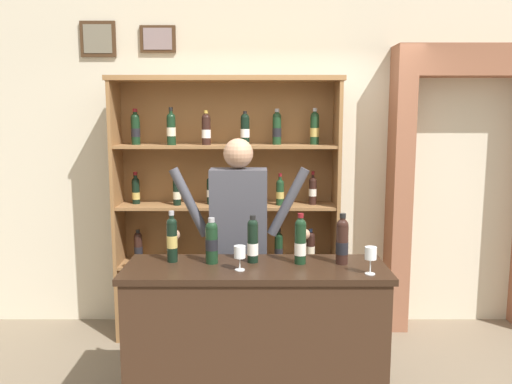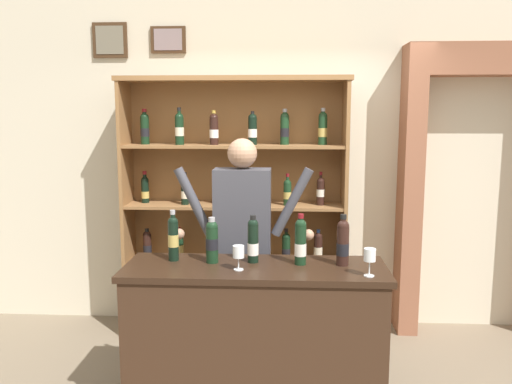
{
  "view_description": "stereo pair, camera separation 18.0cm",
  "coord_description": "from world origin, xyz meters",
  "px_view_note": "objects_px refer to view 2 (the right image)",
  "views": [
    {
      "loc": [
        -0.15,
        -3.16,
        1.93
      ],
      "look_at": [
        -0.15,
        0.18,
        1.43
      ],
      "focal_mm": 36.45,
      "sensor_mm": 36.0,
      "label": 1
    },
    {
      "loc": [
        0.03,
        -3.15,
        1.93
      ],
      "look_at": [
        -0.15,
        0.18,
        1.43
      ],
      "focal_mm": 36.45,
      "sensor_mm": 36.0,
      "label": 2
    }
  ],
  "objects_px": {
    "tasting_bottle_riserva": "(212,240)",
    "wine_glass_center": "(370,256)",
    "shopkeeper": "(243,229)",
    "tasting_bottle_prosecco": "(173,237)",
    "wine_shelf": "(235,201)",
    "tasting_counter": "(255,340)",
    "tasting_bottle_bianco": "(301,241)",
    "tasting_bottle_chianti": "(343,242)",
    "wine_glass_left": "(238,253)",
    "tasting_bottle_grappa": "(253,240)"
  },
  "relations": [
    {
      "from": "tasting_counter",
      "to": "tasting_bottle_prosecco",
      "type": "xyz_separation_m",
      "value": [
        -0.54,
        0.1,
        0.65
      ]
    },
    {
      "from": "wine_shelf",
      "to": "tasting_bottle_bianco",
      "type": "relative_size",
      "value": 6.84
    },
    {
      "from": "tasting_bottle_bianco",
      "to": "tasting_bottle_chianti",
      "type": "xyz_separation_m",
      "value": [
        0.27,
        -0.0,
        0.0
      ]
    },
    {
      "from": "wine_glass_center",
      "to": "wine_glass_left",
      "type": "relative_size",
      "value": 1.1
    },
    {
      "from": "tasting_counter",
      "to": "tasting_bottle_bianco",
      "type": "bearing_deg",
      "value": 11.46
    },
    {
      "from": "tasting_bottle_grappa",
      "to": "tasting_bottle_chianti",
      "type": "height_order",
      "value": "tasting_bottle_chianti"
    },
    {
      "from": "tasting_counter",
      "to": "tasting_bottle_chianti",
      "type": "distance_m",
      "value": 0.85
    },
    {
      "from": "shopkeeper",
      "to": "tasting_bottle_prosecco",
      "type": "xyz_separation_m",
      "value": [
        -0.41,
        -0.46,
        0.05
      ]
    },
    {
      "from": "tasting_bottle_riserva",
      "to": "tasting_bottle_bianco",
      "type": "distance_m",
      "value": 0.56
    },
    {
      "from": "shopkeeper",
      "to": "wine_glass_left",
      "type": "height_order",
      "value": "shopkeeper"
    },
    {
      "from": "tasting_bottle_chianti",
      "to": "wine_glass_center",
      "type": "relative_size",
      "value": 1.95
    },
    {
      "from": "wine_glass_left",
      "to": "shopkeeper",
      "type": "bearing_deg",
      "value": 92.47
    },
    {
      "from": "tasting_bottle_prosecco",
      "to": "tasting_bottle_bianco",
      "type": "distance_m",
      "value": 0.82
    },
    {
      "from": "tasting_bottle_prosecco",
      "to": "wine_shelf",
      "type": "bearing_deg",
      "value": 75.66
    },
    {
      "from": "tasting_bottle_grappa",
      "to": "wine_glass_left",
      "type": "height_order",
      "value": "tasting_bottle_grappa"
    },
    {
      "from": "wine_glass_center",
      "to": "tasting_bottle_grappa",
      "type": "bearing_deg",
      "value": 160.02
    },
    {
      "from": "tasting_counter",
      "to": "tasting_bottle_grappa",
      "type": "bearing_deg",
      "value": 101.9
    },
    {
      "from": "tasting_bottle_prosecco",
      "to": "wine_glass_left",
      "type": "height_order",
      "value": "tasting_bottle_prosecco"
    },
    {
      "from": "wine_shelf",
      "to": "tasting_bottle_bianco",
      "type": "xyz_separation_m",
      "value": [
        0.53,
        -1.18,
        -0.05
      ]
    },
    {
      "from": "wine_glass_left",
      "to": "wine_glass_center",
      "type": "bearing_deg",
      "value": -5.88
    },
    {
      "from": "tasting_bottle_chianti",
      "to": "tasting_bottle_prosecco",
      "type": "bearing_deg",
      "value": 177.61
    },
    {
      "from": "wine_shelf",
      "to": "wine_glass_left",
      "type": "relative_size",
      "value": 14.62
    },
    {
      "from": "tasting_bottle_prosecco",
      "to": "wine_glass_center",
      "type": "distance_m",
      "value": 1.25
    },
    {
      "from": "tasting_bottle_bianco",
      "to": "wine_glass_left",
      "type": "relative_size",
      "value": 2.14
    },
    {
      "from": "tasting_bottle_chianti",
      "to": "shopkeeper",
      "type": "bearing_deg",
      "value": 143.32
    },
    {
      "from": "tasting_bottle_riserva",
      "to": "wine_glass_center",
      "type": "height_order",
      "value": "tasting_bottle_riserva"
    },
    {
      "from": "wine_shelf",
      "to": "tasting_bottle_chianti",
      "type": "xyz_separation_m",
      "value": [
        0.8,
        -1.18,
        -0.05
      ]
    },
    {
      "from": "shopkeeper",
      "to": "tasting_bottle_chianti",
      "type": "relative_size",
      "value": 5.39
    },
    {
      "from": "wine_shelf",
      "to": "tasting_counter",
      "type": "distance_m",
      "value": 1.44
    },
    {
      "from": "wine_shelf",
      "to": "tasting_counter",
      "type": "xyz_separation_m",
      "value": [
        0.25,
        -1.24,
        -0.69
      ]
    },
    {
      "from": "shopkeeper",
      "to": "wine_glass_center",
      "type": "distance_m",
      "value": 1.08
    },
    {
      "from": "tasting_bottle_bianco",
      "to": "tasting_bottle_chianti",
      "type": "relative_size",
      "value": 1.0
    },
    {
      "from": "tasting_bottle_chianti",
      "to": "wine_glass_center",
      "type": "xyz_separation_m",
      "value": [
        0.13,
        -0.22,
        -0.03
      ]
    },
    {
      "from": "tasting_bottle_riserva",
      "to": "tasting_bottle_grappa",
      "type": "relative_size",
      "value": 0.96
    },
    {
      "from": "tasting_counter",
      "to": "wine_glass_left",
      "type": "distance_m",
      "value": 0.61
    },
    {
      "from": "wine_shelf",
      "to": "wine_glass_left",
      "type": "height_order",
      "value": "wine_shelf"
    },
    {
      "from": "tasting_counter",
      "to": "tasting_bottle_riserva",
      "type": "relative_size",
      "value": 5.59
    },
    {
      "from": "tasting_counter",
      "to": "tasting_bottle_chianti",
      "type": "bearing_deg",
      "value": 5.77
    },
    {
      "from": "wine_shelf",
      "to": "tasting_bottle_prosecco",
      "type": "relative_size",
      "value": 6.69
    },
    {
      "from": "wine_shelf",
      "to": "shopkeeper",
      "type": "distance_m",
      "value": 0.7
    },
    {
      "from": "tasting_bottle_prosecco",
      "to": "tasting_bottle_grappa",
      "type": "height_order",
      "value": "tasting_bottle_prosecco"
    },
    {
      "from": "tasting_bottle_riserva",
      "to": "wine_glass_center",
      "type": "distance_m",
      "value": 0.99
    },
    {
      "from": "tasting_bottle_prosecco",
      "to": "wine_glass_center",
      "type": "xyz_separation_m",
      "value": [
        1.22,
        -0.27,
        -0.03
      ]
    },
    {
      "from": "shopkeeper",
      "to": "tasting_bottle_chianti",
      "type": "distance_m",
      "value": 0.84
    },
    {
      "from": "tasting_counter",
      "to": "tasting_bottle_riserva",
      "type": "distance_m",
      "value": 0.7
    },
    {
      "from": "wine_shelf",
      "to": "wine_glass_center",
      "type": "bearing_deg",
      "value": -56.53
    },
    {
      "from": "tasting_counter",
      "to": "tasting_bottle_bianco",
      "type": "xyz_separation_m",
      "value": [
        0.28,
        0.06,
        0.64
      ]
    },
    {
      "from": "tasting_bottle_prosecco",
      "to": "tasting_bottle_chianti",
      "type": "relative_size",
      "value": 1.02
    },
    {
      "from": "tasting_counter",
      "to": "shopkeeper",
      "type": "relative_size",
      "value": 0.94
    },
    {
      "from": "tasting_bottle_prosecco",
      "to": "tasting_bottle_chianti",
      "type": "distance_m",
      "value": 1.09
    }
  ]
}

